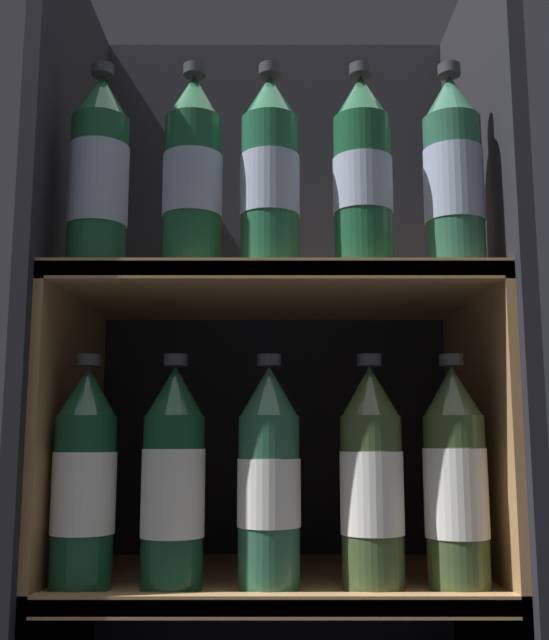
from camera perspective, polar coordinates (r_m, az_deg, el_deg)
name	(u,v)px	position (r m, az deg, el deg)	size (l,w,h in m)	color
fridge_back_wall	(275,345)	(1.21, 0.02, -1.90)	(0.61, 0.02, 1.04)	black
fridge_side_left	(63,329)	(1.08, -15.82, -0.66)	(0.02, 0.37, 1.04)	black
fridge_side_right	(486,329)	(1.08, 15.85, -0.65)	(0.02, 0.37, 1.04)	black
shelf_lower	(275,603)	(1.04, 0.01, -20.74)	(0.57, 0.33, 0.20)	#9E7547
shelf_upper	(275,407)	(1.02, 0.01, -6.63)	(0.57, 0.33, 0.58)	#9E7547
bottle_upper_front_0	(99,177)	(1.00, -13.25, 10.58)	(0.08, 0.08, 0.28)	#194C2D
bottle_upper_front_1	(193,176)	(0.98, -6.25, 10.86)	(0.08, 0.08, 0.28)	#194C2D
bottle_upper_front_2	(270,176)	(0.98, -0.36, 10.94)	(0.08, 0.08, 0.28)	#1E5638
bottle_upper_front_3	(362,175)	(0.99, 6.72, 10.89)	(0.08, 0.08, 0.28)	#194C2D
bottle_upper_front_4	(453,176)	(1.00, 13.46, 10.61)	(0.08, 0.08, 0.28)	#285B42
bottle_lower_front_0	(84,481)	(0.95, -14.30, -11.77)	(0.08, 0.08, 0.28)	#144228
bottle_lower_front_1	(173,481)	(0.93, -7.72, -12.05)	(0.08, 0.08, 0.28)	#144228
bottle_lower_front_2	(269,480)	(0.92, -0.43, -12.09)	(0.08, 0.08, 0.28)	#285B42
bottle_lower_front_3	(372,481)	(0.93, 7.40, -12.04)	(0.08, 0.08, 0.28)	#384C28
bottle_lower_front_4	(455,481)	(0.95, 13.62, -11.83)	(0.08, 0.08, 0.28)	#384C28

